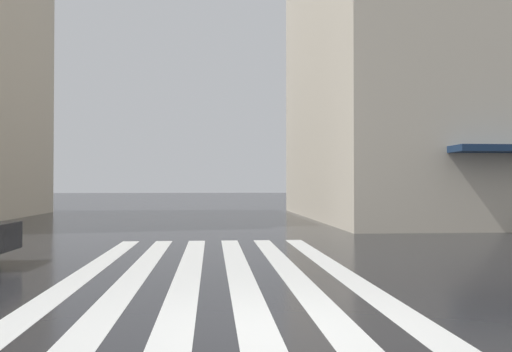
{
  "coord_description": "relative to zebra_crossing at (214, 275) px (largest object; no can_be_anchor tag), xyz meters",
  "views": [
    {
      "loc": [
        -6.49,
        0.84,
        1.74
      ],
      "look_at": [
        7.46,
        -0.29,
        1.96
      ],
      "focal_mm": 38.35,
      "sensor_mm": 36.0,
      "label": 1
    }
  ],
  "objects": [
    {
      "name": "ground_plane",
      "position": [
        -4.0,
        -0.79,
        -0.0
      ],
      "size": [
        220.0,
        220.0,
        0.0
      ],
      "primitive_type": "plane",
      "color": "black"
    },
    {
      "name": "zebra_crossing",
      "position": [
        0.0,
        0.0,
        0.0
      ],
      "size": [
        13.0,
        5.5,
        0.01
      ],
      "color": "silver",
      "rests_on": "ground_plane"
    }
  ]
}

